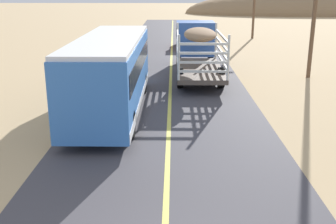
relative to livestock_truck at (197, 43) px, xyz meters
The scene contains 4 objects.
livestock_truck is the anchor object (origin of this frame).
bus 9.81m from the livestock_truck, 114.58° to the right, with size 2.54×10.00×3.21m.
car_far 10.38m from the livestock_truck, 91.61° to the left, with size 1.80×4.40×1.46m.
distant_hill 60.41m from the livestock_truck, 66.46° to the left, with size 46.76×19.93×8.47m, color #8D6E4C.
Camera 1 is at (0.18, -5.88, 5.33)m, focal length 44.54 mm.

